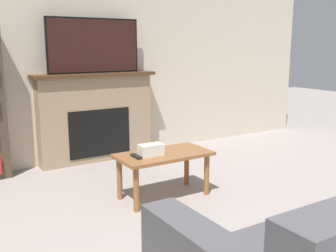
% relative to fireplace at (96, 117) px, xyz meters
% --- Properties ---
extents(wall_back, '(6.78, 0.06, 2.70)m').
position_rel_fireplace_xyz_m(wall_back, '(0.10, 0.14, 0.81)').
color(wall_back, beige).
rests_on(wall_back, ground_plane).
extents(fireplace, '(1.49, 0.28, 1.07)m').
position_rel_fireplace_xyz_m(fireplace, '(0.00, 0.00, 0.00)').
color(fireplace, tan).
rests_on(fireplace, ground_plane).
extents(tv, '(1.12, 0.03, 0.63)m').
position_rel_fireplace_xyz_m(tv, '(0.00, -0.02, 0.85)').
color(tv, black).
rests_on(tv, fireplace).
extents(coffee_table, '(0.86, 0.45, 0.42)m').
position_rel_fireplace_xyz_m(coffee_table, '(0.07, -1.47, -0.18)').
color(coffee_table, brown).
rests_on(coffee_table, ground_plane).
extents(tissue_box, '(0.22, 0.12, 0.10)m').
position_rel_fireplace_xyz_m(tissue_box, '(-0.06, -1.47, -0.07)').
color(tissue_box, white).
rests_on(tissue_box, coffee_table).
extents(remote_control, '(0.04, 0.15, 0.02)m').
position_rel_fireplace_xyz_m(remote_control, '(-0.21, -1.47, -0.11)').
color(remote_control, black).
rests_on(remote_control, coffee_table).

